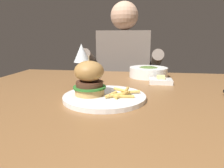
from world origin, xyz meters
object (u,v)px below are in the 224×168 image
Objects in this scene: main_plate at (105,97)px; diner_person at (123,89)px; butter_dish at (161,81)px; burger_sandwich at (89,78)px; wine_glass at (82,55)px; soup_bowl at (148,72)px.

diner_person reaches higher than main_plate.
butter_dish is at bearing 52.12° from main_plate.
main_plate is 0.08m from burger_sandwich.
wine_glass is 1.78× the size of butter_dish.
main_plate is at bearing -110.66° from soup_bowl.
soup_bowl is 0.49m from diner_person.
wine_glass is 0.74m from diner_person.
burger_sandwich is 0.11× the size of diner_person.
burger_sandwich is (-0.05, -0.00, 0.06)m from main_plate.
burger_sandwich is 0.45m from soup_bowl.
butter_dish is at bearing 46.24° from burger_sandwich.
soup_bowl is (0.20, 0.40, -0.04)m from burger_sandwich.
burger_sandwich is at bearing -116.31° from soup_bowl.
butter_dish is at bearing -71.51° from soup_bowl.
wine_glass is 0.38m from soup_bowl.
burger_sandwich reaches higher than butter_dish.
burger_sandwich reaches higher than soup_bowl.
main_plate is 2.09× the size of burger_sandwich.
butter_dish is at bearing -69.65° from diner_person.
wine_glass is at bearing 126.92° from main_plate.
wine_glass is 0.90× the size of soup_bowl.
burger_sandwich is 0.19m from wine_glass.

